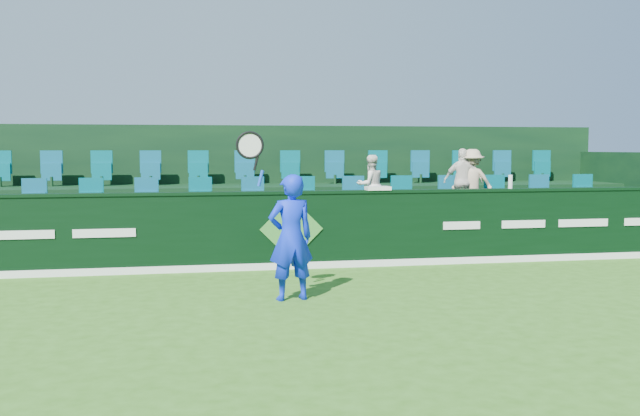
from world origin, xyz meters
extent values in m
plane|color=#336518|center=(0.00, 0.00, 0.00)|extent=(60.00, 60.00, 0.00)
cube|color=black|center=(0.00, 4.00, 0.65)|extent=(16.00, 0.20, 1.30)
cube|color=black|center=(0.00, 4.00, 1.32)|extent=(16.00, 0.24, 0.05)
cube|color=white|center=(0.00, 3.89, 0.06)|extent=(16.00, 0.02, 0.12)
cube|color=#3A8932|center=(0.00, 3.88, 0.70)|extent=(1.10, 0.02, 1.10)
cube|color=white|center=(-4.30, 3.89, 0.70)|extent=(0.85, 0.01, 0.14)
cube|color=white|center=(-3.10, 3.89, 0.70)|extent=(1.00, 0.01, 0.14)
cube|color=white|center=(3.10, 3.89, 0.70)|extent=(0.70, 0.01, 0.14)
cube|color=white|center=(4.30, 3.89, 0.70)|extent=(0.85, 0.01, 0.14)
cube|color=white|center=(5.50, 3.89, 0.70)|extent=(1.00, 0.01, 0.14)
cube|color=black|center=(0.00, 5.10, 0.40)|extent=(16.00, 2.00, 0.80)
cube|color=black|center=(0.00, 7.00, 0.65)|extent=(16.00, 1.80, 1.30)
cube|color=black|center=(0.00, 8.00, 1.30)|extent=(16.00, 0.20, 2.60)
cube|color=black|center=(7.90, 6.00, 1.00)|extent=(0.20, 4.00, 2.00)
cube|color=#0D5673|center=(0.00, 5.50, 1.10)|extent=(13.50, 0.50, 0.60)
cube|color=#0D5673|center=(0.00, 7.30, 1.60)|extent=(13.50, 0.50, 0.60)
imported|color=#0D29ED|center=(-0.37, 1.44, 0.87)|extent=(0.69, 0.51, 1.74)
cylinder|color=#143FBF|center=(-0.79, 1.34, 1.69)|extent=(0.10, 0.04, 0.22)
cylinder|color=black|center=(-0.85, 1.34, 1.89)|extent=(0.08, 0.03, 0.20)
torus|color=black|center=(-0.93, 1.34, 2.13)|extent=(0.46, 0.04, 0.46)
cylinder|color=silver|center=(-0.93, 1.34, 2.13)|extent=(0.38, 0.01, 0.38)
imported|color=white|center=(1.73, 5.12, 1.38)|extent=(0.65, 0.55, 1.16)
imported|color=white|center=(3.61, 5.12, 1.44)|extent=(0.81, 0.51, 1.28)
imported|color=#C5AD8A|center=(3.80, 5.12, 1.44)|extent=(0.91, 0.65, 1.27)
cube|color=silver|center=(1.56, 4.00, 1.38)|extent=(0.43, 0.28, 0.06)
cylinder|color=silver|center=(4.08, 4.00, 1.48)|extent=(0.08, 0.08, 0.25)
camera|label=1|loc=(-1.79, -8.16, 2.09)|focal=40.00mm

